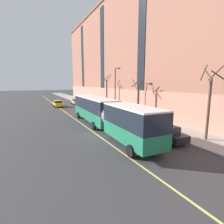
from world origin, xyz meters
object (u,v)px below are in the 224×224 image
parked_car_black_1 (165,133)px  street_lamp (116,87)px  parked_car_navy_5 (119,117)px  street_tree_far_uptown (138,98)px  parked_car_champagne_0 (76,102)px  street_tree_far_downtown (107,92)px  parked_car_black_6 (90,106)px  city_bus (105,112)px  taxi_cab (58,104)px  parked_car_silver_2 (101,110)px  street_tree_mid_block (209,103)px

parked_car_black_1 → street_lamp: street_lamp is taller
parked_car_navy_5 → street_tree_far_uptown: (3.66, 0.62, 2.54)m
street_lamp → parked_car_champagne_0: bearing=95.9°
parked_car_champagne_0 → street_tree_far_downtown: (3.79, -11.16, 2.95)m
parked_car_black_6 → street_tree_far_downtown: 4.70m
parked_car_champagne_0 → parked_car_navy_5: 23.52m
city_bus → taxi_cab: (-1.69, 23.75, -1.34)m
parked_car_silver_2 → street_lamp: bearing=-50.4°
parked_car_black_6 → city_bus: bearing=-103.0°
parked_car_silver_2 → street_tree_far_downtown: 7.28m
parked_car_silver_2 → taxi_cab: size_ratio=0.99×
parked_car_black_6 → street_tree_far_uptown: street_tree_far_uptown is taller
street_tree_mid_block → parked_car_champagne_0: bearing=96.2°
parked_car_champagne_0 → parked_car_black_1: size_ratio=0.95×
parked_car_black_6 → street_tree_far_uptown: bearing=-73.9°
parked_car_champagne_0 → taxi_cab: size_ratio=0.93×
parked_car_silver_2 → parked_car_black_1: bearing=-90.0°
parked_car_black_6 → street_lamp: 9.53m
street_tree_far_downtown → street_lamp: size_ratio=0.91×
parked_car_black_1 → taxi_cab: bearing=99.8°
parked_car_black_1 → street_tree_far_downtown: bearing=80.5°
parked_car_silver_2 → street_tree_mid_block: street_tree_mid_block is taller
parked_car_champagne_0 → parked_car_black_1: 32.85m
city_bus → parked_car_black_1: size_ratio=4.38×
parked_car_black_6 → street_tree_far_uptown: 13.15m
parked_car_silver_2 → street_lamp: 5.00m
parked_car_black_1 → parked_car_black_6: same height
street_tree_mid_block → street_tree_far_downtown: street_tree_far_downtown is taller
street_tree_far_uptown → street_tree_mid_block: bearing=-90.0°
parked_car_navy_5 → street_lamp: size_ratio=0.59×
parked_car_black_1 → street_tree_far_uptown: size_ratio=0.74×
parked_car_black_1 → street_tree_far_uptown: (3.62, 9.96, 2.54)m
parked_car_silver_2 → street_tree_mid_block: size_ratio=0.64×
street_tree_far_downtown → street_tree_mid_block: bearing=-90.0°
city_bus → street_tree_far_downtown: 16.76m
street_tree_mid_block → parked_car_black_1: bearing=154.1°
taxi_cab → city_bus: bearing=-85.9°
parked_car_black_1 → parked_car_navy_5: size_ratio=0.97×
city_bus → street_tree_far_uptown: street_tree_far_uptown is taller
city_bus → street_tree_far_uptown: (7.21, 3.32, 1.20)m
street_tree_far_downtown → street_lamp: bearing=-103.5°
city_bus → parked_car_black_6: city_bus is taller
parked_car_silver_2 → parked_car_champagne_0: bearing=90.6°
parked_car_black_6 → street_tree_far_downtown: street_tree_far_downtown is taller
taxi_cab → street_tree_far_uptown: (8.89, -20.43, 2.54)m
city_bus → street_lamp: size_ratio=2.52×
parked_car_black_6 → street_tree_mid_block: street_tree_mid_block is taller
taxi_cab → street_lamp: (7.05, -16.43, 4.17)m
city_bus → taxi_cab: 23.85m
taxi_cab → street_tree_far_uptown: street_tree_far_uptown is taller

